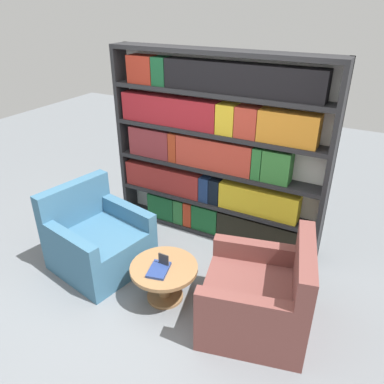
# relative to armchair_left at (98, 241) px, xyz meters

# --- Properties ---
(ground_plane) EXTENTS (14.00, 14.00, 0.00)m
(ground_plane) POSITION_rel_armchair_left_xyz_m (0.87, -0.26, -0.31)
(ground_plane) COLOR slate
(bookshelf) EXTENTS (2.65, 0.30, 2.27)m
(bookshelf) POSITION_rel_armchair_left_xyz_m (0.86, 1.23, 0.81)
(bookshelf) COLOR silver
(bookshelf) RESTS_ON ground_plane
(armchair_left) EXTENTS (1.08, 1.06, 0.93)m
(armchair_left) POSITION_rel_armchair_left_xyz_m (0.00, 0.00, 0.00)
(armchair_left) COLOR #386684
(armchair_left) RESTS_ON ground_plane
(armchair_right) EXTENTS (1.11, 1.09, 0.93)m
(armchair_right) POSITION_rel_armchair_left_xyz_m (1.90, 0.00, 0.00)
(armchair_right) COLOR brown
(armchair_right) RESTS_ON ground_plane
(coffee_table) EXTENTS (0.67, 0.67, 0.40)m
(coffee_table) POSITION_rel_armchair_left_xyz_m (0.95, -0.11, -0.03)
(coffee_table) COLOR olive
(coffee_table) RESTS_ON ground_plane
(table_sign) EXTENTS (0.11, 0.06, 0.15)m
(table_sign) POSITION_rel_armchair_left_xyz_m (0.95, -0.11, 0.15)
(table_sign) COLOR black
(table_sign) RESTS_ON coffee_table
(stray_book) EXTENTS (0.24, 0.30, 0.03)m
(stray_book) POSITION_rel_armchair_left_xyz_m (0.94, -0.19, 0.10)
(stray_book) COLOR navy
(stray_book) RESTS_ON coffee_table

